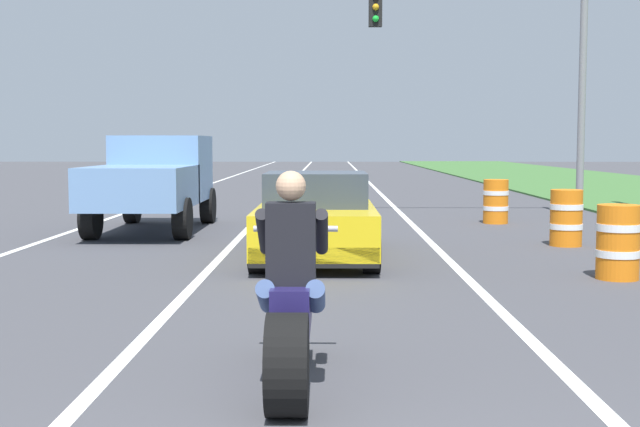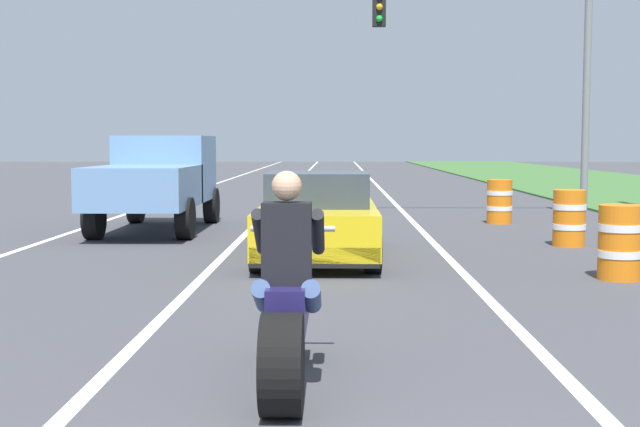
% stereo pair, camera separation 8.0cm
% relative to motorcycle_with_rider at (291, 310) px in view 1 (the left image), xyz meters
% --- Properties ---
extents(lane_stripe_left_solid, '(0.14, 120.00, 0.01)m').
position_rel_motorcycle_with_rider_xyz_m(lane_stripe_left_solid, '(-5.06, 17.22, -0.59)').
color(lane_stripe_left_solid, white).
rests_on(lane_stripe_left_solid, ground).
extents(lane_stripe_right_solid, '(0.14, 120.00, 0.01)m').
position_rel_motorcycle_with_rider_xyz_m(lane_stripe_right_solid, '(2.14, 17.22, -0.59)').
color(lane_stripe_right_solid, white).
rests_on(lane_stripe_right_solid, ground).
extents(lane_stripe_centre_dashed, '(0.14, 120.00, 0.01)m').
position_rel_motorcycle_with_rider_xyz_m(lane_stripe_centre_dashed, '(-1.46, 17.22, -0.59)').
color(lane_stripe_centre_dashed, white).
rests_on(lane_stripe_centre_dashed, ground).
extents(motorcycle_with_rider, '(0.70, 2.21, 1.62)m').
position_rel_motorcycle_with_rider_xyz_m(motorcycle_with_rider, '(0.00, 0.00, 0.00)').
color(motorcycle_with_rider, black).
rests_on(motorcycle_with_rider, ground).
extents(sports_car_yellow, '(1.84, 4.30, 1.37)m').
position_rel_motorcycle_with_rider_xyz_m(sports_car_yellow, '(0.07, 7.13, 0.04)').
color(sports_car_yellow, yellow).
rests_on(sports_car_yellow, ground).
extents(pickup_truck_left_lane_light_blue, '(2.02, 4.80, 1.98)m').
position_rel_motorcycle_with_rider_xyz_m(pickup_truck_left_lane_light_blue, '(-3.36, 11.27, 0.51)').
color(pickup_truck_left_lane_light_blue, '#6B93C6').
rests_on(pickup_truck_left_lane_light_blue, ground).
extents(traffic_light_mast_near, '(5.55, 0.34, 6.00)m').
position_rel_motorcycle_with_rider_xyz_m(traffic_light_mast_near, '(4.69, 14.63, 3.47)').
color(traffic_light_mast_near, gray).
rests_on(traffic_light_mast_near, ground).
extents(construction_barrel_nearest, '(0.58, 0.58, 1.00)m').
position_rel_motorcycle_with_rider_xyz_m(construction_barrel_nearest, '(4.15, 5.11, -0.09)').
color(construction_barrel_nearest, orange).
rests_on(construction_barrel_nearest, ground).
extents(construction_barrel_mid, '(0.58, 0.58, 1.00)m').
position_rel_motorcycle_with_rider_xyz_m(construction_barrel_mid, '(4.49, 8.77, -0.09)').
color(construction_barrel_mid, orange).
rests_on(construction_barrel_mid, ground).
extents(construction_barrel_far, '(0.58, 0.58, 1.00)m').
position_rel_motorcycle_with_rider_xyz_m(construction_barrel_far, '(4.07, 12.97, -0.09)').
color(construction_barrel_far, orange).
rests_on(construction_barrel_far, ground).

